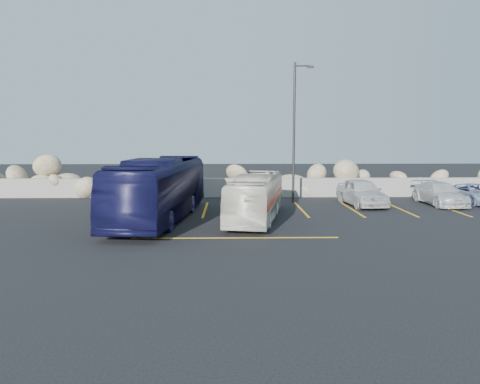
{
  "coord_description": "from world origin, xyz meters",
  "views": [
    {
      "loc": [
        -1.19,
        -17.45,
        3.99
      ],
      "look_at": [
        -0.72,
        4.0,
        1.31
      ],
      "focal_mm": 35.0,
      "sensor_mm": 36.0,
      "label": 1
    }
  ],
  "objects_px": {
    "lamppost": "(295,128)",
    "car_c": "(440,194)",
    "tour_coach": "(160,189)",
    "car_d": "(475,194)",
    "vintage_bus": "(256,197)",
    "car_a": "(362,192)"
  },
  "relations": [
    {
      "from": "lamppost",
      "to": "car_c",
      "type": "height_order",
      "value": "lamppost"
    },
    {
      "from": "tour_coach",
      "to": "car_d",
      "type": "relative_size",
      "value": 2.56
    },
    {
      "from": "vintage_bus",
      "to": "car_a",
      "type": "height_order",
      "value": "vintage_bus"
    },
    {
      "from": "car_a",
      "to": "car_d",
      "type": "distance_m",
      "value": 6.78
    },
    {
      "from": "tour_coach",
      "to": "vintage_bus",
      "type": "bearing_deg",
      "value": 5.34
    },
    {
      "from": "vintage_bus",
      "to": "tour_coach",
      "type": "height_order",
      "value": "tour_coach"
    },
    {
      "from": "car_c",
      "to": "car_d",
      "type": "relative_size",
      "value": 1.08
    },
    {
      "from": "vintage_bus",
      "to": "tour_coach",
      "type": "xyz_separation_m",
      "value": [
        -4.49,
        0.07,
        0.37
      ]
    },
    {
      "from": "vintage_bus",
      "to": "car_c",
      "type": "xyz_separation_m",
      "value": [
        10.64,
        4.34,
        -0.44
      ]
    },
    {
      "from": "vintage_bus",
      "to": "car_a",
      "type": "bearing_deg",
      "value": 44.93
    },
    {
      "from": "tour_coach",
      "to": "car_d",
      "type": "distance_m",
      "value": 18.02
    },
    {
      "from": "lamppost",
      "to": "car_a",
      "type": "distance_m",
      "value": 5.21
    },
    {
      "from": "car_c",
      "to": "car_d",
      "type": "xyz_separation_m",
      "value": [
        2.25,
        0.43,
        -0.07
      ]
    },
    {
      "from": "vintage_bus",
      "to": "tour_coach",
      "type": "bearing_deg",
      "value": -170.12
    },
    {
      "from": "car_a",
      "to": "car_c",
      "type": "relative_size",
      "value": 1.02
    },
    {
      "from": "lamppost",
      "to": "car_d",
      "type": "xyz_separation_m",
      "value": [
        10.37,
        -0.61,
        -3.73
      ]
    },
    {
      "from": "car_a",
      "to": "car_d",
      "type": "bearing_deg",
      "value": -0.66
    },
    {
      "from": "car_a",
      "to": "car_c",
      "type": "distance_m",
      "value": 4.51
    },
    {
      "from": "tour_coach",
      "to": "car_c",
      "type": "bearing_deg",
      "value": 22.0
    },
    {
      "from": "car_c",
      "to": "car_d",
      "type": "distance_m",
      "value": 2.29
    },
    {
      "from": "lamppost",
      "to": "car_c",
      "type": "distance_m",
      "value": 8.97
    },
    {
      "from": "lamppost",
      "to": "tour_coach",
      "type": "relative_size",
      "value": 0.77
    }
  ]
}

